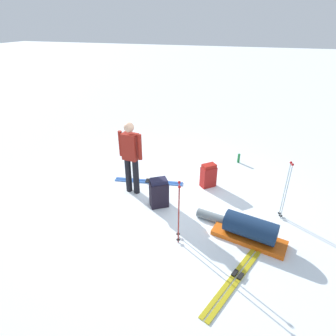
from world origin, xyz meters
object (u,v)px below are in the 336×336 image
Objects in this scene: backpack_large_dark at (159,193)px; ski_poles_planted_far at (179,210)px; ski_pair_far at (237,276)px; backpack_bright at (208,176)px; skier_standing at (131,155)px; ski_pair_near at (149,181)px; thermos_bottle at (239,158)px; sleeping_mat_rolled at (210,216)px; ski_poles_planted_near at (286,188)px; gear_sled at (250,230)px.

ski_poles_planted_far is (0.91, 0.69, 0.36)m from backpack_large_dark.
ski_pair_far is 2.34m from backpack_large_dark.
backpack_bright is 2.07m from ski_poles_planted_far.
skier_standing reaches higher than backpack_bright.
backpack_large_dark is at bearing 33.84° from ski_pair_near.
skier_standing is 1.92m from backpack_bright.
skier_standing is at bearing -124.65° from ski_pair_far.
backpack_bright reaches higher than ski_pair_near.
ski_pair_far is (1.78, 2.58, -0.94)m from skier_standing.
ski_poles_planted_far is 4.65× the size of thermos_bottle.
ski_poles_planted_far is at bearing -31.88° from sleeping_mat_rolled.
backpack_bright is 0.49× the size of ski_poles_planted_far.
skier_standing is 3.27m from ski_poles_planted_near.
backpack_large_dark is at bearing -98.40° from sleeping_mat_rolled.
ski_pair_far is 1.43m from sleeping_mat_rolled.
thermos_bottle is (-3.16, -0.47, -0.09)m from gear_sled.
skier_standing is 3.30m from thermos_bottle.
gear_sled is at bearing 172.91° from ski_pair_far.
skier_standing is at bearing -104.96° from sleeping_mat_rolled.
gear_sled is 5.34× the size of thermos_bottle.
ski_poles_planted_near is at bearing 98.22° from backpack_large_dark.
skier_standing is 0.99× the size of ski_pair_near.
backpack_large_dark is 3.02m from thermos_bottle.
skier_standing reaches higher than ski_poles_planted_near.
ski_poles_planted_near reaches higher than ski_pair_far.
skier_standing is 3.27m from ski_pair_far.
ski_pair_near is 2.92× the size of backpack_bright.
backpack_large_dark is 2.50× the size of thermos_bottle.
ski_pair_far is at bearing 51.53° from backpack_large_dark.
ski_poles_planted_near is at bearing 65.25° from backpack_bright.
gear_sled reaches higher than ski_pair_far.
sleeping_mat_rolled is (-1.27, -0.66, 0.08)m from ski_pair_far.
backpack_large_dark is at bearing -128.47° from ski_pair_far.
ski_pair_near is 1.23× the size of gear_sled.
ski_pair_far is 1.36× the size of gear_sled.
ski_pair_far is 7.26× the size of thermos_bottle.
backpack_large_dark is 1.20m from ski_poles_planted_far.
ski_pair_far is at bearing 46.09° from ski_pair_near.
ski_pair_far is at bearing 20.39° from backpack_bright.
ski_poles_planted_far is at bearing -54.84° from ski_poles_planted_near.
sleeping_mat_rolled is (0.51, 1.92, -0.86)m from skier_standing.
thermos_bottle reaches higher than sleeping_mat_rolled.
backpack_large_dark is at bearing -142.98° from ski_poles_planted_far.
skier_standing reaches higher than gear_sled.
backpack_bright is at bearing -114.75° from ski_poles_planted_near.
ski_poles_planted_far reaches higher than ski_pair_far.
gear_sled is (0.53, 1.93, -0.09)m from backpack_large_dark.
gear_sled is at bearing 8.42° from thermos_bottle.
backpack_large_dark is 1.18× the size of sleeping_mat_rolled.
backpack_large_dark is at bearing -105.42° from gear_sled.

